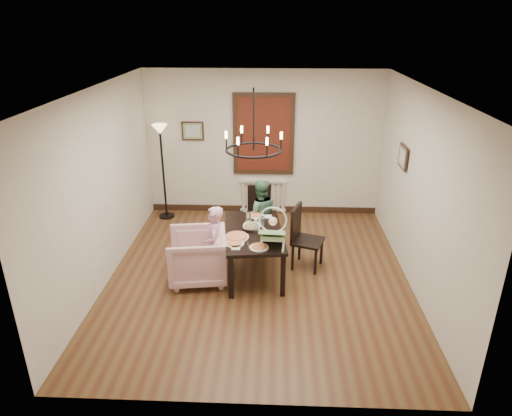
# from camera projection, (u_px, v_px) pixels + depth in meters

# --- Properties ---
(room_shell) EXTENTS (4.51, 5.00, 2.81)m
(room_shell) POSITION_uv_depth(u_px,v_px,m) (260.00, 182.00, 6.77)
(room_shell) COLOR brown
(room_shell) RESTS_ON ground
(dining_table) EXTENTS (1.01, 1.59, 0.70)m
(dining_table) POSITION_uv_depth(u_px,v_px,m) (254.00, 236.00, 6.86)
(dining_table) COLOR black
(dining_table) RESTS_ON room_shell
(chair_far) EXTENTS (0.44, 0.44, 0.94)m
(chair_far) POSITION_uv_depth(u_px,v_px,m) (260.00, 214.00, 7.99)
(chair_far) COLOR black
(chair_far) RESTS_ON room_shell
(chair_right) EXTENTS (0.57, 0.57, 1.01)m
(chair_right) POSITION_uv_depth(u_px,v_px,m) (308.00, 238.00, 7.05)
(chair_right) COLOR black
(chair_right) RESTS_ON room_shell
(armchair) EXTENTS (0.96, 0.94, 0.77)m
(armchair) POSITION_uv_depth(u_px,v_px,m) (197.00, 256.00, 6.75)
(armchair) COLOR #D8A5B1
(armchair) RESTS_ON room_shell
(elderly_woman) EXTENTS (0.25, 0.37, 0.99)m
(elderly_woman) POSITION_uv_depth(u_px,v_px,m) (215.00, 251.00, 6.66)
(elderly_woman) COLOR #D999B6
(elderly_woman) RESTS_ON room_shell
(seated_man) EXTENTS (0.57, 0.48, 1.03)m
(seated_man) POSITION_uv_depth(u_px,v_px,m) (260.00, 221.00, 7.62)
(seated_man) COLOR #467557
(seated_man) RESTS_ON room_shell
(baby_bouncer) EXTENTS (0.45, 0.60, 0.37)m
(baby_bouncer) POSITION_uv_depth(u_px,v_px,m) (273.00, 232.00, 6.36)
(baby_bouncer) COLOR #B2E39C
(baby_bouncer) RESTS_ON dining_table
(salad_bowl) EXTENTS (0.32, 0.32, 0.08)m
(salad_bowl) POSITION_uv_depth(u_px,v_px,m) (252.00, 227.00, 6.86)
(salad_bowl) COLOR white
(salad_bowl) RESTS_ON dining_table
(pizza_platter) EXTENTS (0.35, 0.35, 0.04)m
(pizza_platter) POSITION_uv_depth(u_px,v_px,m) (237.00, 237.00, 6.60)
(pizza_platter) COLOR tan
(pizza_platter) RESTS_ON dining_table
(drinking_glass) EXTENTS (0.07, 0.07, 0.14)m
(drinking_glass) POSITION_uv_depth(u_px,v_px,m) (256.00, 229.00, 6.72)
(drinking_glass) COLOR silver
(drinking_glass) RESTS_ON dining_table
(window_blinds) EXTENTS (1.00, 0.03, 1.40)m
(window_blinds) POSITION_uv_depth(u_px,v_px,m) (264.00, 134.00, 8.62)
(window_blinds) COLOR #581D11
(window_blinds) RESTS_ON room_shell
(radiator) EXTENTS (0.92, 0.12, 0.62)m
(radiator) POSITION_uv_depth(u_px,v_px,m) (263.00, 196.00, 9.12)
(radiator) COLOR silver
(radiator) RESTS_ON room_shell
(picture_back) EXTENTS (0.42, 0.03, 0.36)m
(picture_back) POSITION_uv_depth(u_px,v_px,m) (193.00, 131.00, 8.66)
(picture_back) COLOR black
(picture_back) RESTS_ON room_shell
(picture_right) EXTENTS (0.03, 0.42, 0.36)m
(picture_right) POSITION_uv_depth(u_px,v_px,m) (403.00, 157.00, 7.07)
(picture_right) COLOR black
(picture_right) RESTS_ON room_shell
(floor_lamp) EXTENTS (0.30, 0.30, 1.80)m
(floor_lamp) POSITION_uv_depth(u_px,v_px,m) (163.00, 173.00, 8.68)
(floor_lamp) COLOR black
(floor_lamp) RESTS_ON room_shell
(chandelier) EXTENTS (0.80, 0.80, 0.04)m
(chandelier) POSITION_uv_depth(u_px,v_px,m) (254.00, 150.00, 6.34)
(chandelier) COLOR black
(chandelier) RESTS_ON room_shell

